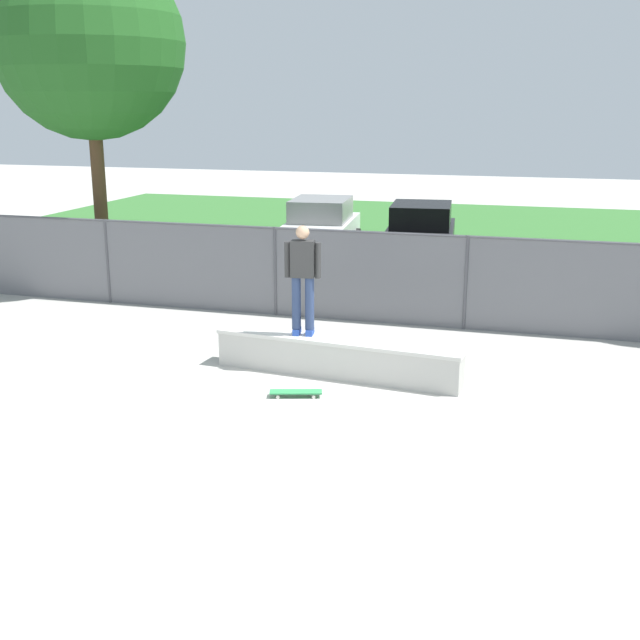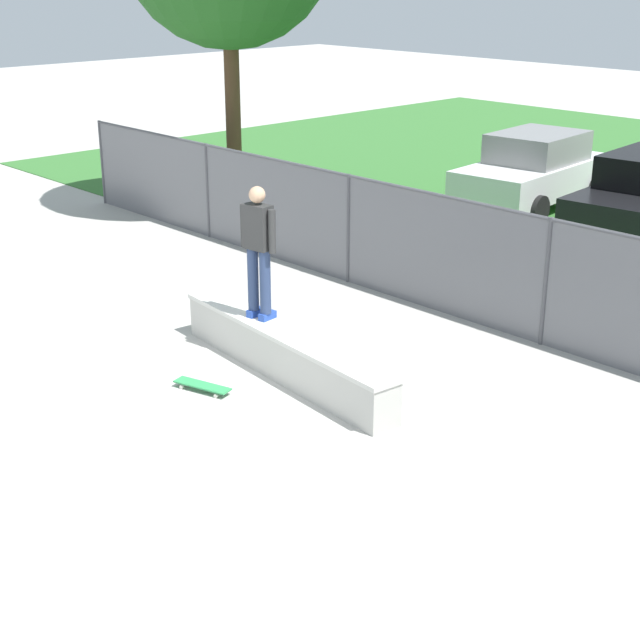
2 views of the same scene
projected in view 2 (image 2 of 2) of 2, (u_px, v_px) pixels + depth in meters
ground_plane at (179, 403)px, 11.86m from camera, size 80.00×80.00×0.00m
concrete_ledge at (284, 353)px, 12.54m from camera, size 4.20×0.89×0.63m
skateboarder at (258, 247)px, 12.55m from camera, size 0.60×0.31×1.82m
skateboard at (202, 386)px, 12.16m from camera, size 0.82×0.42×0.09m
chainlink_fence at (438, 248)px, 14.68m from camera, size 19.80×0.07×1.88m
car_white at (533, 170)px, 21.13m from camera, size 2.33×4.36×1.66m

